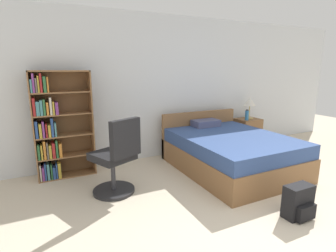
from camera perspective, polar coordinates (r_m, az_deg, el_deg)
The scene contains 8 objects.
wall_back at distance 4.92m, azimuth -1.59°, elevation 8.27°, with size 9.00×0.06×2.60m.
bookshelf at distance 4.29m, azimuth -23.18°, elevation -0.23°, with size 0.85×0.29×1.63m.
bed at distance 4.52m, azimuth 13.09°, elevation -5.36°, with size 1.59×2.02×0.84m.
office_chair at distance 3.54m, azimuth -11.11°, elevation -7.21°, with size 0.65×0.70×1.05m.
nightstand at distance 5.88m, azimuth 16.90°, elevation -1.41°, with size 0.49×0.41×0.61m.
table_lamp at distance 5.81m, azimuth 17.39°, elevation 4.85°, with size 0.24×0.24×0.45m.
water_bottle at distance 5.64m, azimuth 16.80°, elevation 2.28°, with size 0.08×0.08×0.22m.
backpack_black at distance 3.42m, azimuth 26.57°, elevation -14.64°, with size 0.34×0.23×0.38m.
Camera 1 is at (-2.04, -1.23, 1.67)m, focal length 28.00 mm.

